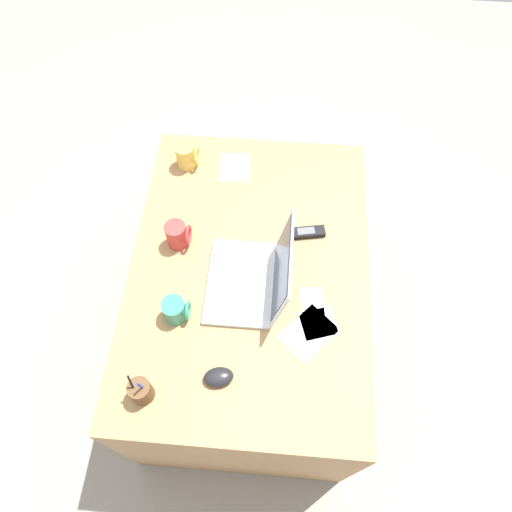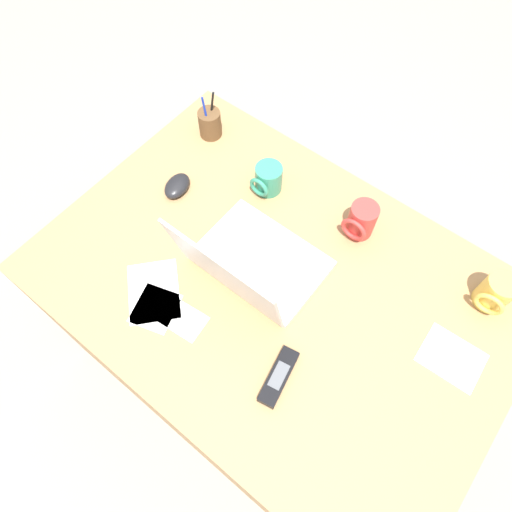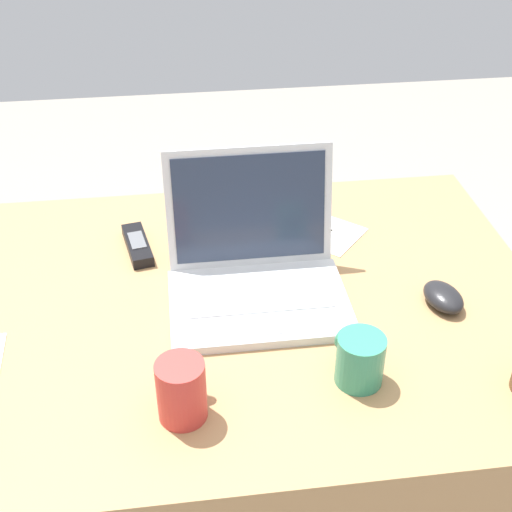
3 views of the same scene
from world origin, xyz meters
name	(u,v)px [view 2 (image 2 of 3)]	position (x,y,z in m)	size (l,w,h in m)	color
ground_plane	(269,361)	(0.00, 0.00, 0.00)	(6.00, 6.00, 0.00)	gray
desk	(272,330)	(0.00, 0.00, 0.38)	(1.27, 0.89, 0.75)	#A87C4F
laptop	(250,264)	(0.07, 0.02, 0.81)	(0.34, 0.29, 0.26)	silver
computer_mouse	(177,186)	(0.42, -0.06, 0.77)	(0.07, 0.10, 0.04)	black
coffee_mug_white	(268,179)	(0.21, -0.24, 0.80)	(0.08, 0.09, 0.09)	#338C6B
coffee_mug_tall	(361,221)	(-0.09, -0.28, 0.81)	(0.08, 0.09, 0.11)	#C63833
coffee_mug_spare	(495,293)	(-0.47, -0.30, 0.81)	(0.08, 0.09, 0.11)	#E0BC4C
cordless_phone	(279,377)	(-0.16, 0.20, 0.77)	(0.07, 0.15, 0.03)	black
pen_holder	(210,123)	(0.49, -0.30, 0.80)	(0.07, 0.07, 0.17)	brown
paper_note_near_laptop	(183,319)	(0.13, 0.24, 0.76)	(0.12, 0.08, 0.00)	white
paper_note_left	(155,308)	(0.20, 0.26, 0.76)	(0.11, 0.12, 0.00)	white
paper_note_right	(154,291)	(0.24, 0.23, 0.76)	(0.18, 0.13, 0.00)	white
paper_note_front	(452,358)	(-0.47, -0.10, 0.76)	(0.15, 0.12, 0.00)	white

